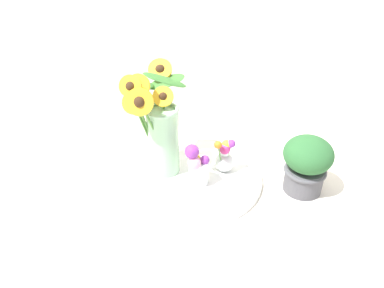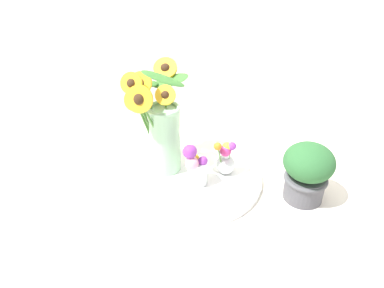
# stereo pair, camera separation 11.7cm
# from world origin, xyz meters

# --- Properties ---
(ground_plane) EXTENTS (6.00, 6.00, 0.00)m
(ground_plane) POSITION_xyz_m (0.00, 0.00, 0.00)
(ground_plane) COLOR silver
(serving_tray) EXTENTS (0.46, 0.46, 0.02)m
(serving_tray) POSITION_xyz_m (0.00, 0.10, 0.01)
(serving_tray) COLOR white
(serving_tray) RESTS_ON ground_plane
(mason_jar_sunflowers) EXTENTS (0.21, 0.25, 0.39)m
(mason_jar_sunflowers) POSITION_xyz_m (-0.10, 0.13, 0.18)
(mason_jar_sunflowers) COLOR #99CC9E
(mason_jar_sunflowers) RESTS_ON serving_tray
(vase_small_center) EXTENTS (0.08, 0.08, 0.15)m
(vase_small_center) POSITION_xyz_m (0.02, 0.06, 0.09)
(vase_small_center) COLOR white
(vase_small_center) RESTS_ON serving_tray
(vase_bulb_right) EXTENTS (0.07, 0.08, 0.14)m
(vase_bulb_right) POSITION_xyz_m (0.11, 0.13, 0.07)
(vase_bulb_right) COLOR white
(vase_bulb_right) RESTS_ON serving_tray
(potted_plant) EXTENTS (0.15, 0.15, 0.19)m
(potted_plant) POSITION_xyz_m (0.35, 0.05, 0.10)
(potted_plant) COLOR #4C4C51
(potted_plant) RESTS_ON ground_plane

